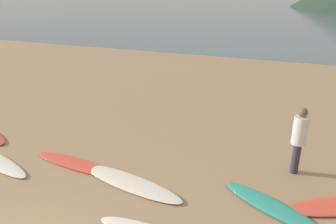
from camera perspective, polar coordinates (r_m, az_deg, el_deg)
name	(u,v)px	position (r m, az deg, el deg)	size (l,w,h in m)	color
ground_plane	(190,90)	(13.55, 3.66, 3.81)	(120.00, 120.00, 0.20)	#997C5B
ocean_water	(277,1)	(68.48, 17.95, 17.42)	(140.00, 100.00, 0.01)	#475B6B
surfboard_2	(79,164)	(8.21, -14.83, -8.53)	(2.49, 0.47, 0.06)	#D84C38
surfboard_3	(130,183)	(7.34, -6.42, -11.75)	(2.57, 0.57, 0.08)	silver
surfboard_5	(271,206)	(6.94, 16.99, -14.90)	(2.08, 0.49, 0.08)	teal
person_0	(299,135)	(7.80, 21.28, -3.71)	(0.31, 0.31, 1.55)	#2D2D38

